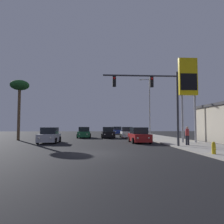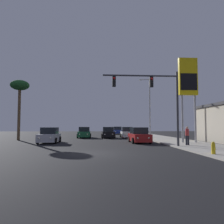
% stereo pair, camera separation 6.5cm
% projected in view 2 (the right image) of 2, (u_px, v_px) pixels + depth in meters
% --- Properties ---
extents(ground_plane, '(120.00, 120.00, 0.00)m').
position_uv_depth(ground_plane, '(91.00, 153.00, 14.72)').
color(ground_plane, black).
extents(sidewalk_right, '(5.00, 60.00, 0.12)m').
position_uv_depth(sidewalk_right, '(176.00, 141.00, 25.32)').
color(sidewalk_right, '#9E998E').
rests_on(sidewalk_right, ground).
extents(car_black, '(2.04, 4.32, 1.68)m').
position_uv_depth(car_black, '(108.00, 133.00, 33.38)').
color(car_black, black).
rests_on(car_black, ground).
extents(car_blue, '(2.04, 4.34, 1.68)m').
position_uv_depth(car_blue, '(117.00, 131.00, 48.07)').
color(car_blue, navy).
rests_on(car_blue, ground).
extents(car_red, '(2.04, 4.34, 1.68)m').
position_uv_depth(car_red, '(139.00, 136.00, 23.92)').
color(car_red, maroon).
rests_on(car_red, ground).
extents(car_white, '(2.04, 4.34, 1.68)m').
position_uv_depth(car_white, '(127.00, 133.00, 34.00)').
color(car_white, silver).
rests_on(car_white, ground).
extents(car_silver, '(2.04, 4.31, 1.68)m').
position_uv_depth(car_silver, '(49.00, 136.00, 23.74)').
color(car_silver, '#B7B7BC').
rests_on(car_silver, ground).
extents(car_green, '(2.04, 4.32, 1.68)m').
position_uv_depth(car_green, '(84.00, 133.00, 33.76)').
color(car_green, '#195933').
rests_on(car_green, ground).
extents(traffic_light_mast, '(6.65, 0.36, 6.50)m').
position_uv_depth(traffic_light_mast, '(156.00, 93.00, 19.01)').
color(traffic_light_mast, '#38383D').
rests_on(traffic_light_mast, sidewalk_right).
extents(street_lamp, '(1.74, 0.24, 9.00)m').
position_uv_depth(street_lamp, '(149.00, 104.00, 33.34)').
color(street_lamp, '#99999E').
rests_on(street_lamp, sidewalk_right).
extents(gas_station_sign, '(2.00, 0.42, 9.00)m').
position_uv_depth(gas_station_sign, '(188.00, 81.00, 23.30)').
color(gas_station_sign, '#99999E').
rests_on(gas_station_sign, sidewalk_right).
extents(fire_hydrant, '(0.24, 0.34, 0.76)m').
position_uv_depth(fire_hydrant, '(213.00, 148.00, 13.39)').
color(fire_hydrant, gold).
rests_on(fire_hydrant, sidewalk_right).
extents(pedestrian_on_sidewalk, '(0.34, 0.32, 1.67)m').
position_uv_depth(pedestrian_on_sidewalk, '(187.00, 135.00, 19.67)').
color(pedestrian_on_sidewalk, '#23232D').
rests_on(pedestrian_on_sidewalk, sidewalk_right).
extents(palm_tree_near, '(2.40, 2.40, 7.82)m').
position_uv_depth(palm_tree_near, '(20.00, 88.00, 28.45)').
color(palm_tree_near, brown).
rests_on(palm_tree_near, ground).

